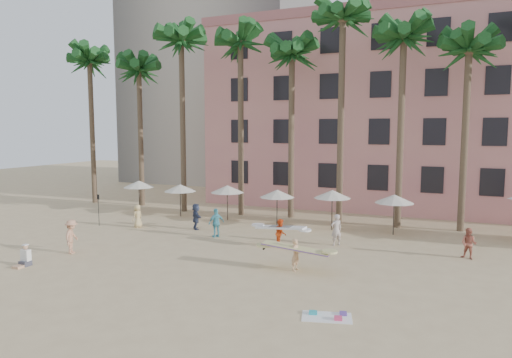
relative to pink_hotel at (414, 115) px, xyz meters
name	(u,v)px	position (x,y,z in m)	size (l,w,h in m)	color
ground	(201,279)	(-7.00, -26.00, -8.00)	(120.00, 120.00, 0.00)	#D1B789
pink_hotel	(414,115)	(0.00, 0.00, 0.00)	(35.00, 14.00, 16.00)	#DE9287
palm_row	(310,43)	(-6.49, -11.00, 4.97)	(44.40, 5.40, 16.30)	brown
umbrella_row	(251,191)	(-10.00, -13.50, -5.67)	(22.50, 2.70, 2.73)	#332B23
beach_towel	(328,316)	(-0.61, -27.79, -7.97)	(2.00, 1.43, 0.14)	white
carrier_yellow	(296,252)	(-3.44, -23.02, -7.08)	(3.31, 0.87, 1.57)	tan
carrier_white	(281,232)	(-5.65, -19.13, -7.11)	(3.01, 0.96, 1.64)	#F35019
beachgoers	(207,227)	(-10.27, -19.61, -7.11)	(21.65, 9.44, 1.88)	tan
paddle	(98,206)	(-19.44, -18.79, -6.59)	(0.18, 0.04, 2.23)	black
seated_man	(25,259)	(-16.11, -27.69, -7.63)	(0.48, 0.83, 1.08)	#3F3F4C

